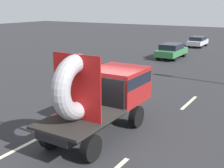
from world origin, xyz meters
name	(u,v)px	position (x,y,z in m)	size (l,w,h in m)	color
ground_plane	(102,130)	(0.00, 0.00, 0.00)	(120.00, 120.00, 0.00)	#28282B
flatbed_truck	(105,91)	(0.14, 0.02, 1.63)	(2.02, 5.17, 3.30)	black
distant_sedan	(172,50)	(-3.42, 17.04, 0.73)	(1.79, 4.18, 1.36)	black
lane_dash_left_near	(19,148)	(-1.64, -2.78, 0.00)	(2.21, 0.16, 0.01)	beige
lane_dash_left_far	(134,89)	(-1.64, 5.93, 0.00)	(2.42, 0.16, 0.01)	beige
lane_dash_right_far	(189,103)	(1.92, 5.15, 0.00)	(2.39, 0.16, 0.01)	beige
oncoming_car	(198,41)	(-3.52, 26.11, 0.65)	(1.59, 3.72, 1.21)	black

